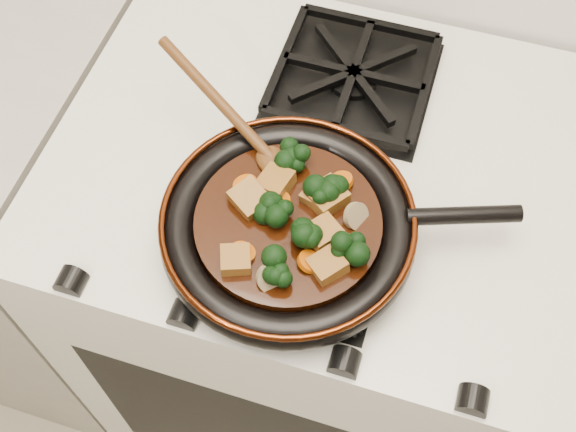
% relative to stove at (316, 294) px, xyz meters
% --- Properties ---
extents(stove, '(0.76, 0.60, 0.90)m').
position_rel_stove_xyz_m(stove, '(0.00, 0.00, 0.00)').
color(stove, beige).
rests_on(stove, ground).
extents(burner_grate_front, '(0.23, 0.23, 0.03)m').
position_rel_stove_xyz_m(burner_grate_front, '(0.00, -0.14, 0.46)').
color(burner_grate_front, black).
rests_on(burner_grate_front, stove).
extents(burner_grate_back, '(0.23, 0.23, 0.03)m').
position_rel_stove_xyz_m(burner_grate_back, '(0.00, 0.14, 0.46)').
color(burner_grate_back, black).
rests_on(burner_grate_back, stove).
extents(skillet, '(0.43, 0.32, 0.05)m').
position_rel_stove_xyz_m(skillet, '(-0.01, -0.15, 0.49)').
color(skillet, black).
rests_on(skillet, burner_grate_front).
extents(braising_sauce, '(0.23, 0.23, 0.02)m').
position_rel_stove_xyz_m(braising_sauce, '(-0.01, -0.15, 0.50)').
color(braising_sauce, black).
rests_on(braising_sauce, skillet).
extents(tofu_cube_0, '(0.05, 0.05, 0.03)m').
position_rel_stove_xyz_m(tofu_cube_0, '(-0.04, -0.10, 0.52)').
color(tofu_cube_0, brown).
rests_on(tofu_cube_0, braising_sauce).
extents(tofu_cube_1, '(0.06, 0.06, 0.03)m').
position_rel_stove_xyz_m(tofu_cube_1, '(0.03, -0.11, 0.52)').
color(tofu_cube_1, brown).
rests_on(tofu_cube_1, braising_sauce).
extents(tofu_cube_2, '(0.05, 0.05, 0.02)m').
position_rel_stove_xyz_m(tofu_cube_2, '(-0.05, -0.12, 0.52)').
color(tofu_cube_2, brown).
rests_on(tofu_cube_2, braising_sauce).
extents(tofu_cube_3, '(0.05, 0.04, 0.02)m').
position_rel_stove_xyz_m(tofu_cube_3, '(0.02, -0.10, 0.52)').
color(tofu_cube_3, brown).
rests_on(tofu_cube_3, braising_sauce).
extents(tofu_cube_4, '(0.06, 0.06, 0.03)m').
position_rel_stove_xyz_m(tofu_cube_4, '(-0.06, -0.14, 0.52)').
color(tofu_cube_4, brown).
rests_on(tofu_cube_4, braising_sauce).
extents(tofu_cube_5, '(0.05, 0.05, 0.02)m').
position_rel_stove_xyz_m(tofu_cube_5, '(-0.05, -0.22, 0.52)').
color(tofu_cube_5, brown).
rests_on(tofu_cube_5, braising_sauce).
extents(tofu_cube_6, '(0.05, 0.05, 0.02)m').
position_rel_stove_xyz_m(tofu_cube_6, '(0.04, -0.15, 0.52)').
color(tofu_cube_6, brown).
rests_on(tofu_cube_6, braising_sauce).
extents(tofu_cube_7, '(0.05, 0.05, 0.03)m').
position_rel_stove_xyz_m(tofu_cube_7, '(0.05, -0.19, 0.52)').
color(tofu_cube_7, brown).
rests_on(tofu_cube_7, braising_sauce).
extents(broccoli_floret_0, '(0.08, 0.09, 0.06)m').
position_rel_stove_xyz_m(broccoli_floret_0, '(0.00, -0.22, 0.52)').
color(broccoli_floret_0, black).
rests_on(broccoli_floret_0, braising_sauce).
extents(broccoli_floret_1, '(0.09, 0.09, 0.07)m').
position_rel_stove_xyz_m(broccoli_floret_1, '(-0.03, -0.15, 0.52)').
color(broccoli_floret_1, black).
rests_on(broccoli_floret_1, braising_sauce).
extents(broccoli_floret_2, '(0.06, 0.07, 0.07)m').
position_rel_stove_xyz_m(broccoli_floret_2, '(0.02, -0.10, 0.52)').
color(broccoli_floret_2, black).
rests_on(broccoli_floret_2, braising_sauce).
extents(broccoli_floret_3, '(0.07, 0.07, 0.07)m').
position_rel_stove_xyz_m(broccoli_floret_3, '(-0.03, -0.06, 0.52)').
color(broccoli_floret_3, black).
rests_on(broccoli_floret_3, braising_sauce).
extents(broccoli_floret_4, '(0.08, 0.08, 0.06)m').
position_rel_stove_xyz_m(broccoli_floret_4, '(0.02, -0.17, 0.52)').
color(broccoli_floret_4, black).
rests_on(broccoli_floret_4, braising_sauce).
extents(broccoli_floret_5, '(0.08, 0.08, 0.08)m').
position_rel_stove_xyz_m(broccoli_floret_5, '(0.07, -0.16, 0.52)').
color(broccoli_floret_5, black).
rests_on(broccoli_floret_5, braising_sauce).
extents(carrot_coin_0, '(0.03, 0.03, 0.02)m').
position_rel_stove_xyz_m(carrot_coin_0, '(0.03, -0.19, 0.51)').
color(carrot_coin_0, '#A64504').
rests_on(carrot_coin_0, braising_sauce).
extents(carrot_coin_1, '(0.03, 0.03, 0.01)m').
position_rel_stove_xyz_m(carrot_coin_1, '(0.07, -0.16, 0.51)').
color(carrot_coin_1, '#A64504').
rests_on(carrot_coin_1, braising_sauce).
extents(carrot_coin_2, '(0.03, 0.03, 0.02)m').
position_rel_stove_xyz_m(carrot_coin_2, '(0.04, -0.08, 0.51)').
color(carrot_coin_2, '#A64504').
rests_on(carrot_coin_2, braising_sauce).
extents(carrot_coin_3, '(0.03, 0.03, 0.02)m').
position_rel_stove_xyz_m(carrot_coin_3, '(-0.05, -0.21, 0.51)').
color(carrot_coin_3, '#A64504').
rests_on(carrot_coin_3, braising_sauce).
extents(carrot_coin_4, '(0.03, 0.03, 0.02)m').
position_rel_stove_xyz_m(carrot_coin_4, '(-0.08, -0.12, 0.51)').
color(carrot_coin_4, '#A64504').
rests_on(carrot_coin_4, braising_sauce).
extents(carrot_coin_5, '(0.03, 0.03, 0.02)m').
position_rel_stove_xyz_m(carrot_coin_5, '(-0.03, -0.13, 0.51)').
color(carrot_coin_5, '#A64504').
rests_on(carrot_coin_5, braising_sauce).
extents(mushroom_slice_0, '(0.04, 0.04, 0.03)m').
position_rel_stove_xyz_m(mushroom_slice_0, '(0.07, -0.12, 0.52)').
color(mushroom_slice_0, olive).
rests_on(mushroom_slice_0, braising_sauce).
extents(mushroom_slice_1, '(0.05, 0.05, 0.03)m').
position_rel_stove_xyz_m(mushroom_slice_1, '(-0.01, -0.23, 0.52)').
color(mushroom_slice_1, olive).
rests_on(mushroom_slice_1, braising_sauce).
extents(mushroom_slice_2, '(0.04, 0.04, 0.03)m').
position_rel_stove_xyz_m(mushroom_slice_2, '(-0.04, -0.07, 0.52)').
color(mushroom_slice_2, olive).
rests_on(mushroom_slice_2, braising_sauce).
extents(wooden_spoon, '(0.14, 0.09, 0.22)m').
position_rel_stove_xyz_m(wooden_spoon, '(-0.10, -0.04, 0.53)').
color(wooden_spoon, '#4B2A10').
rests_on(wooden_spoon, braising_sauce).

